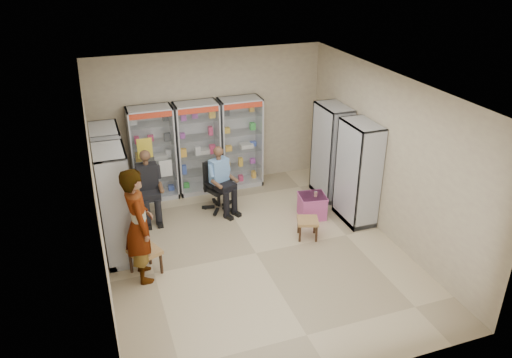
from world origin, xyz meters
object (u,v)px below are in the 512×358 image
object	(u,v)px
cabinet_right_near	(358,173)
wooden_chair	(148,194)
pink_trunk	(312,206)
woven_stool_b	(146,261)
office_chair	(218,186)
woven_stool_a	(307,228)
seated_shopkeeper	(219,181)
cabinet_back_left	(153,154)
cabinet_left_far	(110,179)
cabinet_back_right	(240,143)
cabinet_right_far	(331,152)
cabinet_back_mid	(198,148)
cabinet_left_near	(116,206)
standing_man	(139,225)

from	to	relation	value
cabinet_right_near	wooden_chair	bearing A→B (deg)	68.36
pink_trunk	woven_stool_b	xyz separation A→B (m)	(-3.38, -0.79, -0.01)
office_chair	woven_stool_a	size ratio (longest dim) A/B	2.72
wooden_chair	seated_shopkeeper	xyz separation A→B (m)	(1.37, -0.26, 0.18)
cabinet_back_left	wooden_chair	distance (m)	0.94
office_chair	cabinet_left_far	bearing A→B (deg)	157.12
cabinet_back_right	woven_stool_b	bearing A→B (deg)	-133.15
cabinet_back_left	cabinet_right_far	xyz separation A→B (m)	(3.53, -1.13, 0.00)
cabinet_right_near	pink_trunk	size ratio (longest dim) A/B	4.08
cabinet_back_mid	cabinet_back_right	bearing A→B (deg)	0.00
cabinet_back_mid	cabinet_back_right	size ratio (longest dim) A/B	1.00
cabinet_left_far	pink_trunk	xyz separation A→B (m)	(3.71, -0.94, -0.76)
pink_trunk	woven_stool_b	size ratio (longest dim) A/B	1.10
cabinet_right_near	seated_shopkeeper	distance (m)	2.73
wooden_chair	cabinet_left_near	bearing A→B (deg)	-117.61
cabinet_left_near	woven_stool_b	xyz separation A→B (m)	(0.33, -0.64, -0.78)
cabinet_right_far	cabinet_back_right	bearing A→B (deg)	55.27
cabinet_back_left	cabinet_left_far	xyz separation A→B (m)	(-0.93, -0.93, 0.00)
cabinet_left_far	seated_shopkeeper	bearing A→B (deg)	88.44
cabinet_right_far	cabinet_left_far	world-z (taller)	same
cabinet_right_far	cabinet_left_near	world-z (taller)	same
cabinet_back_right	office_chair	distance (m)	1.31
woven_stool_a	pink_trunk	bearing A→B (deg)	58.83
standing_man	office_chair	bearing A→B (deg)	-48.12
cabinet_back_mid	cabinet_right_far	xyz separation A→B (m)	(2.58, -1.13, 0.00)
cabinet_back_mid	woven_stool_a	world-z (taller)	cabinet_back_mid
cabinet_left_near	cabinet_back_right	bearing A→B (deg)	125.65
cabinet_back_left	cabinet_right_near	distance (m)	4.18
cabinet_back_mid	cabinet_left_near	size ratio (longest dim) A/B	1.00
pink_trunk	cabinet_back_left	bearing A→B (deg)	146.06
cabinet_back_right	wooden_chair	size ratio (longest dim) A/B	2.13
cabinet_back_left	standing_man	world-z (taller)	cabinet_back_left
cabinet_right_near	cabinet_left_far	distance (m)	4.65
cabinet_left_far	wooden_chair	bearing A→B (deg)	106.39
cabinet_right_far	woven_stool_b	size ratio (longest dim) A/B	4.48
cabinet_back_left	cabinet_right_far	world-z (taller)	same
cabinet_right_far	pink_trunk	bearing A→B (deg)	134.76
pink_trunk	standing_man	xyz separation A→B (m)	(-3.43, -0.88, 0.73)
pink_trunk	woven_stool_b	distance (m)	3.47
office_chair	cabinet_back_mid	bearing A→B (deg)	77.87
cabinet_right_far	pink_trunk	distance (m)	1.30
cabinet_back_left	woven_stool_b	bearing A→B (deg)	-102.68
cabinet_left_far	woven_stool_a	bearing A→B (deg)	63.91
cabinet_back_right	office_chair	bearing A→B (deg)	-129.63
seated_shopkeeper	woven_stool_b	xyz separation A→B (m)	(-1.72, -1.68, -0.43)
woven_stool_a	woven_stool_b	distance (m)	2.98
cabinet_back_left	seated_shopkeeper	size ratio (longest dim) A/B	1.53
wooden_chair	standing_man	bearing A→B (deg)	-101.20
woven_stool_a	standing_man	world-z (taller)	standing_man
woven_stool_a	woven_stool_b	xyz separation A→B (m)	(-2.97, -0.12, 0.03)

